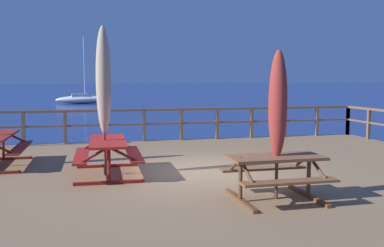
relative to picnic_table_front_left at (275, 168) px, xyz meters
The scene contains 8 objects.
ground_plane 3.03m from the picnic_table_front_left, 103.89° to the left, with size 600.00×600.00×0.00m, color navy.
wooden_deck 2.89m from the picnic_table_front_left, 103.89° to the left, with size 14.32×10.40×0.72m, color #846647.
railing_waterside_far 7.75m from the picnic_table_front_left, 94.89° to the left, with size 14.12×0.10×1.09m.
picnic_table_front_left is the anchor object (origin of this frame).
picnic_table_mid_left 3.81m from the picnic_table_front_left, 135.45° to the left, with size 1.45×2.12×0.78m.
patio_umbrella_tall_mid_right 1.09m from the picnic_table_front_left, 44.97° to the left, with size 0.32×0.32×2.57m.
patio_umbrella_tall_back_left 4.12m from the picnic_table_front_left, 136.38° to the left, with size 0.32×0.32×3.19m.
sailboat_distant 45.82m from the picnic_table_front_left, 94.80° to the left, with size 6.12×2.16×7.72m.
Camera 1 is at (-2.43, -9.56, 2.79)m, focal length 41.13 mm.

